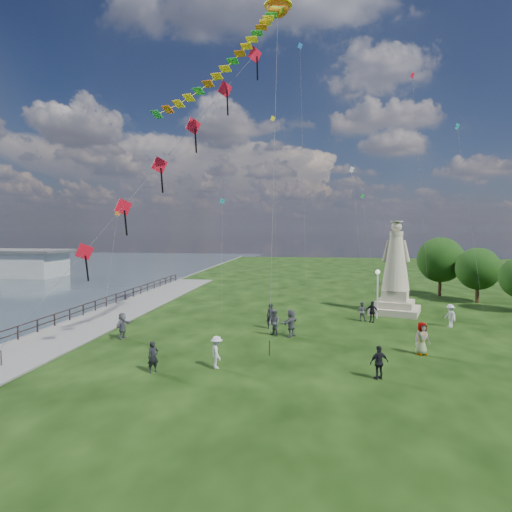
# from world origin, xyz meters

# --- Properties ---
(waterfront) EXTENTS (200.00, 200.00, 1.51)m
(waterfront) POSITION_xyz_m (-15.24, 8.99, -0.06)
(waterfront) COLOR #304249
(waterfront) RESTS_ON ground
(statue) EXTENTS (4.97, 4.97, 8.07)m
(statue) POSITION_xyz_m (10.02, 17.04, 3.05)
(statue) COLOR #BDAC8F
(statue) RESTS_ON ground
(lamppost) EXTENTS (0.37, 0.37, 4.05)m
(lamppost) POSITION_xyz_m (8.16, 14.53, 2.92)
(lamppost) COLOR silver
(lamppost) RESTS_ON ground
(tree_row) EXTENTS (8.92, 12.91, 6.47)m
(tree_row) POSITION_xyz_m (18.41, 24.69, 3.62)
(tree_row) COLOR #382314
(tree_row) RESTS_ON ground
(person_0) EXTENTS (0.69, 0.69, 1.62)m
(person_0) POSITION_xyz_m (-5.13, -0.68, 0.81)
(person_0) COLOR black
(person_0) RESTS_ON ground
(person_1) EXTENTS (1.00, 1.03, 1.83)m
(person_1) POSITION_xyz_m (0.30, 7.69, 0.91)
(person_1) COLOR #595960
(person_1) RESTS_ON ground
(person_2) EXTENTS (1.00, 1.25, 1.72)m
(person_2) POSITION_xyz_m (-2.04, 0.44, 0.86)
(person_2) COLOR silver
(person_2) RESTS_ON ground
(person_3) EXTENTS (1.10, 0.83, 1.67)m
(person_3) POSITION_xyz_m (6.24, -0.09, 0.84)
(person_3) COLOR black
(person_3) RESTS_ON ground
(person_4) EXTENTS (1.08, 0.86, 1.93)m
(person_4) POSITION_xyz_m (9.32, 4.49, 0.97)
(person_4) COLOR #595960
(person_4) RESTS_ON ground
(person_5) EXTENTS (0.96, 1.74, 1.78)m
(person_5) POSITION_xyz_m (-9.72, 5.52, 0.89)
(person_5) COLOR #595960
(person_5) RESTS_ON ground
(person_6) EXTENTS (0.73, 0.52, 1.87)m
(person_6) POSITION_xyz_m (-0.12, 9.72, 0.93)
(person_6) COLOR black
(person_6) RESTS_ON ground
(person_7) EXTENTS (0.81, 0.55, 1.57)m
(person_7) POSITION_xyz_m (6.80, 13.41, 0.79)
(person_7) COLOR #595960
(person_7) RESTS_ON ground
(person_8) EXTENTS (0.98, 1.26, 1.73)m
(person_8) POSITION_xyz_m (13.16, 12.15, 0.87)
(person_8) COLOR silver
(person_8) RESTS_ON ground
(person_9) EXTENTS (1.11, 0.93, 1.68)m
(person_9) POSITION_xyz_m (7.56, 13.05, 0.84)
(person_9) COLOR black
(person_9) RESTS_ON ground
(person_11) EXTENTS (1.55, 1.90, 1.90)m
(person_11) POSITION_xyz_m (1.47, 7.62, 0.95)
(person_11) COLOR #595960
(person_11) RESTS_ON ground
(red_kite_train) EXTENTS (12.88, 9.35, 19.63)m
(red_kite_train) POSITION_xyz_m (-5.72, 4.61, 12.18)
(red_kite_train) COLOR black
(red_kite_train) RESTS_ON ground
(serpent_kite) EXTENTS (6.79, 13.05, 25.43)m
(serpent_kite) POSITION_xyz_m (-0.01, 12.24, 24.25)
(serpent_kite) COLOR black
(serpent_kite) RESTS_ON ground
(small_kites) EXTENTS (32.69, 19.20, 27.09)m
(small_kites) POSITION_xyz_m (3.42, 23.16, 13.44)
(small_kites) COLOR teal
(small_kites) RESTS_ON ground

